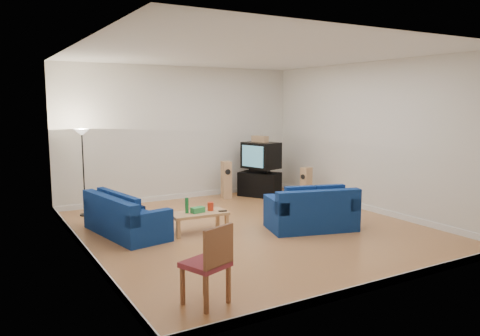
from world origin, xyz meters
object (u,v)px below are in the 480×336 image
sofa_three_seat (124,220)px  tv_stand (260,184)px  sofa_loveseat (312,214)px  coffee_table (199,215)px  television (261,155)px

sofa_three_seat → tv_stand: (3.96, 1.72, 0.03)m
sofa_loveseat → coffee_table: sofa_loveseat is taller
coffee_table → sofa_loveseat: bearing=-24.8°
coffee_table → tv_stand: size_ratio=1.07×
sofa_three_seat → coffee_table: sofa_three_seat is taller
sofa_loveseat → coffee_table: bearing=170.7°
sofa_loveseat → television: bearing=90.2°
sofa_three_seat → television: bearing=102.6°
sofa_loveseat → tv_stand: (0.84, 3.14, 0.00)m
sofa_three_seat → television: size_ratio=2.02×
sofa_three_seat → sofa_loveseat: size_ratio=1.13×
sofa_three_seat → tv_stand: bearing=103.1°
tv_stand → coffee_table: bearing=-82.5°
sofa_loveseat → sofa_three_seat: bearing=171.1°
television → sofa_loveseat: bearing=-31.9°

